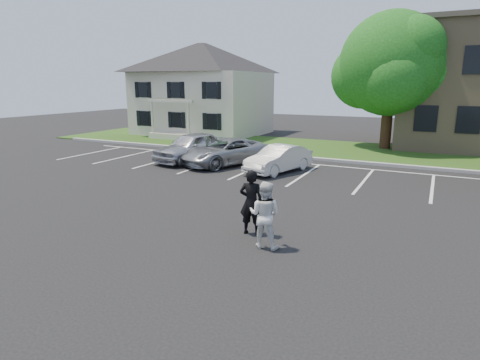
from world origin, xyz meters
The scene contains 11 objects.
ground_plane centered at (0.00, 0.00, 0.00)m, with size 90.00×90.00×0.00m, color black.
curb centered at (0.00, 12.00, 0.07)m, with size 40.00×0.30×0.15m, color #969691.
grass_strip centered at (0.00, 16.00, 0.04)m, with size 44.00×8.00×0.08m, color #1C4912.
stall_lines centered at (1.40, 8.95, 0.01)m, with size 34.00×5.36×0.01m.
house centered at (-13.00, 19.97, 3.83)m, with size 10.30×9.22×7.60m.
tree centered at (2.53, 18.05, 5.35)m, with size 7.80×7.20×8.80m.
man_black_suit centered at (0.97, -0.23, 0.96)m, with size 0.70×0.46×1.92m, color black.
man_white_shirt centered at (1.70, -0.95, 0.91)m, with size 0.88×0.69×1.81m, color silver.
car_silver_west centered at (-6.80, 8.58, 0.81)m, with size 1.92×4.78×1.63m, color #B9B9BF.
car_silver_minivan centered at (-4.60, 8.54, 0.71)m, with size 2.35×5.09×1.42m, color #93969B.
car_white_sedan centered at (-1.37, 8.07, 0.65)m, with size 1.38×3.97×1.31m, color silver.
Camera 1 is at (5.59, -10.27, 4.28)m, focal length 30.00 mm.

